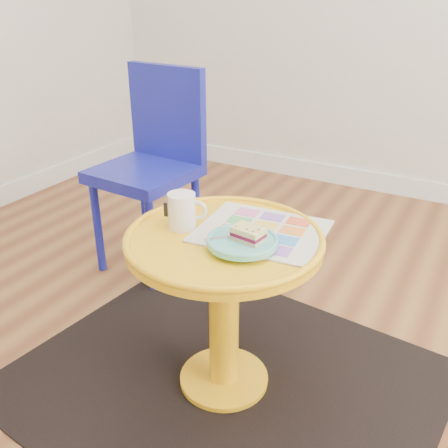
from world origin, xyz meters
The scene contains 10 objects.
floor centered at (0.00, 0.00, 0.00)m, with size 4.00×4.00×0.00m, color brown.
room_walls centered at (-0.99, 0.99, 0.06)m, with size 4.00×4.00×4.00m.
rug centered at (-0.11, 0.03, 0.00)m, with size 1.30×1.10×0.01m, color black.
side_table centered at (-0.11, 0.03, 0.39)m, with size 0.57×0.57×0.54m.
chair centered at (-0.79, 0.60, 0.51)m, with size 0.42×0.42×0.89m.
newspaper centered at (-0.03, 0.10, 0.55)m, with size 0.36×0.30×0.01m, color silver.
mug centered at (-0.25, 0.02, 0.60)m, with size 0.11×0.08×0.11m.
plate centered at (-0.04, -0.01, 0.56)m, with size 0.19×0.19×0.02m.
cake_slice centered at (-0.02, -0.01, 0.59)m, with size 0.09×0.07×0.04m.
fork centered at (-0.07, -0.01, 0.57)m, with size 0.10×0.12×0.00m.
Camera 1 is at (0.51, -1.08, 1.19)m, focal length 40.00 mm.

